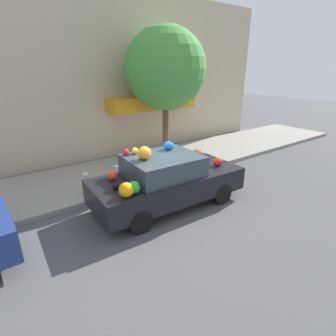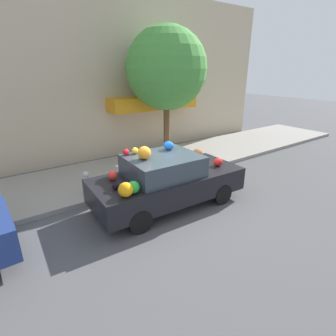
{
  "view_description": "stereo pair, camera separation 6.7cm",
  "coord_description": "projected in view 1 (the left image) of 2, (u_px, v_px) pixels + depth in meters",
  "views": [
    {
      "loc": [
        -3.82,
        -5.38,
        3.55
      ],
      "look_at": [
        0.0,
        -0.11,
        1.08
      ],
      "focal_mm": 28.0,
      "sensor_mm": 36.0,
      "label": 1
    },
    {
      "loc": [
        -3.77,
        -5.42,
        3.55
      ],
      "look_at": [
        0.0,
        -0.11,
        1.08
      ],
      "focal_mm": 28.0,
      "sensor_mm": 36.0,
      "label": 2
    }
  ],
  "objects": [
    {
      "name": "street_tree",
      "position": [
        165.0,
        69.0,
        9.78
      ],
      "size": [
        3.04,
        3.04,
        4.93
      ],
      "color": "brown",
      "rests_on": "sidewalk_curb"
    },
    {
      "name": "ground_plane",
      "position": [
        166.0,
        202.0,
        7.43
      ],
      "size": [
        60.0,
        60.0,
        0.0
      ],
      "primitive_type": "plane",
      "color": "#4C4C4F"
    },
    {
      "name": "sidewalk_curb",
      "position": [
        122.0,
        172.0,
        9.45
      ],
      "size": [
        24.0,
        3.2,
        0.14
      ],
      "color": "gray",
      "rests_on": "ground"
    },
    {
      "name": "art_car",
      "position": [
        167.0,
        180.0,
        7.06
      ],
      "size": [
        4.19,
        1.89,
        1.78
      ],
      "rotation": [
        0.0,
        0.0,
        -0.04
      ],
      "color": "black",
      "rests_on": "ground"
    },
    {
      "name": "building_facade",
      "position": [
        94.0,
        79.0,
        10.09
      ],
      "size": [
        18.0,
        1.2,
        6.49
      ],
      "color": "#C6B293",
      "rests_on": "ground"
    },
    {
      "name": "fire_hydrant",
      "position": [
        86.0,
        183.0,
        7.47
      ],
      "size": [
        0.2,
        0.2,
        0.7
      ],
      "color": "#B2B2B7",
      "rests_on": "sidewalk_curb"
    }
  ]
}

